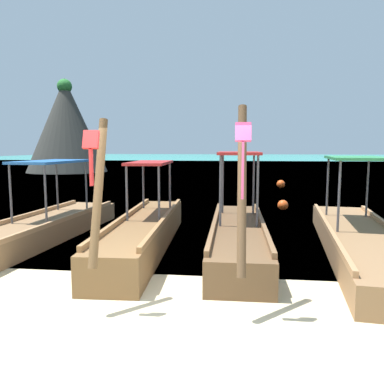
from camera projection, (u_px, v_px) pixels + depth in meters
The scene contains 9 objects.
ground at pixel (155, 323), 4.88m from camera, with size 120.00×120.00×0.00m, color beige.
sea_water at pixel (233, 160), 65.87m from camera, with size 120.00×120.00×0.00m, color #2DB29E.
longtail_boat_orange_ribbon at pixel (34, 230), 8.93m from camera, with size 1.68×7.16×2.34m.
longtail_boat_red_ribbon at pixel (145, 231), 8.49m from camera, with size 1.27×6.47×2.64m.
longtail_boat_pink_ribbon at pixel (238, 235), 8.19m from camera, with size 1.16×6.14×2.82m.
longtail_boat_violet_ribbon at pixel (360, 239), 8.03m from camera, with size 2.08×7.33×2.50m.
karst_rock at pixel (65, 128), 34.82m from camera, with size 7.39×7.16×8.41m.
mooring_buoy_near at pixel (283, 205), 13.56m from camera, with size 0.37×0.37×0.37m.
mooring_buoy_far at pixel (281, 184), 20.96m from camera, with size 0.45×0.45×0.45m.
Camera 1 is at (1.03, -4.56, 2.22)m, focal length 35.89 mm.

